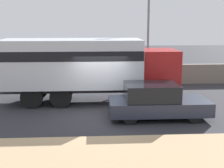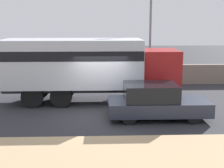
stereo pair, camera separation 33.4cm
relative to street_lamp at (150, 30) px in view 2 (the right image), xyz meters
name	(u,v)px [view 2 (the right image)]	position (x,y,z in m)	size (l,w,h in m)	color
ground_plane	(101,115)	(-3.09, -6.12, -3.53)	(80.00, 80.00, 0.00)	#2D2D33
stone_wall_backdrop	(101,75)	(-3.09, 0.73, -2.88)	(60.00, 0.35, 1.29)	gray
street_lamp	(150,30)	(0.00, 0.00, 0.00)	(0.56, 0.28, 5.99)	slate
box_truck	(86,65)	(-3.82, -3.82, -1.59)	(8.74, 2.55, 3.21)	maroon
car_hatchback	(155,101)	(-0.77, -6.63, -2.80)	(4.26, 1.89, 1.50)	#282D3D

